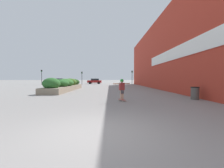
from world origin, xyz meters
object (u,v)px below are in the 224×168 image
at_px(skateboard, 122,100).
at_px(traffic_light_left, 82,76).
at_px(car_center_left, 159,81).
at_px(trash_bin, 195,93).
at_px(car_leftmost, 59,81).
at_px(traffic_light_right, 132,75).
at_px(car_center_right, 95,81).
at_px(traffic_light_far_left, 42,75).
at_px(skateboarder, 122,87).

relative_size(skateboard, traffic_light_left, 0.23).
bearing_deg(car_center_left, trash_bin, -14.30).
bearing_deg(car_leftmost, traffic_light_right, 70.28).
xyz_separation_m(trash_bin, traffic_light_left, (-12.65, 25.97, 1.72)).
height_order(car_center_left, traffic_light_right, traffic_light_right).
height_order(car_center_right, traffic_light_far_left, traffic_light_far_left).
relative_size(traffic_light_left, traffic_light_right, 0.93).
bearing_deg(traffic_light_far_left, trash_bin, -49.30).
xyz_separation_m(car_center_right, traffic_light_right, (9.64, -5.30, 1.54)).
xyz_separation_m(skateboarder, traffic_light_far_left, (-17.15, 26.50, 1.50)).
distance_m(skateboarder, traffic_light_left, 27.63).
distance_m(skateboard, traffic_light_far_left, 31.65).
bearing_deg(skateboard, traffic_light_far_left, 96.47).
height_order(skateboarder, traffic_light_far_left, traffic_light_far_left).
bearing_deg(skateboarder, car_center_left, 41.21).
bearing_deg(car_center_left, traffic_light_left, -75.47).
relative_size(trash_bin, traffic_light_right, 0.26).
relative_size(car_center_left, traffic_light_left, 1.24).
bearing_deg(car_center_left, traffic_light_right, -58.52).
height_order(trash_bin, traffic_light_left, traffic_light_left).
relative_size(car_center_right, traffic_light_far_left, 1.09).
bearing_deg(traffic_light_far_left, car_leftmost, 78.01).
relative_size(skateboarder, traffic_light_right, 0.40).
bearing_deg(traffic_light_left, car_center_left, 14.53).
bearing_deg(traffic_light_left, skateboarder, -74.20).
distance_m(car_leftmost, car_center_right, 10.76).
bearing_deg(skateboard, skateboarder, 56.43).
height_order(car_leftmost, traffic_light_right, traffic_light_right).
xyz_separation_m(traffic_light_right, traffic_light_far_left, (-21.81, -0.23, 0.10)).
relative_size(skateboard, car_center_left, 0.18).
bearing_deg(skateboarder, traffic_light_far_left, 96.47).
xyz_separation_m(car_center_left, traffic_light_far_left, (-30.27, -5.41, 1.56)).
bearing_deg(traffic_light_far_left, skateboarder, -57.09).
relative_size(traffic_light_right, traffic_light_far_left, 0.95).
distance_m(traffic_light_left, traffic_light_far_left, 9.64).
relative_size(skateboarder, trash_bin, 1.52).
bearing_deg(skateboarder, trash_bin, -19.87).
distance_m(trash_bin, traffic_light_far_left, 34.23).
relative_size(car_center_left, car_center_right, 1.00).
height_order(skateboard, traffic_light_right, traffic_light_right).
xyz_separation_m(skateboarder, trash_bin, (5.14, 0.59, -0.47)).
distance_m(car_center_left, car_center_right, 18.10).
bearing_deg(trash_bin, skateboard, -173.43).
bearing_deg(car_center_right, car_center_left, -90.37).
height_order(skateboard, skateboarder, skateboarder).
bearing_deg(car_leftmost, traffic_light_far_left, -11.99).
relative_size(skateboarder, traffic_light_far_left, 0.38).
xyz_separation_m(skateboard, car_center_right, (-4.98, 32.03, 0.70)).
distance_m(car_leftmost, traffic_light_far_left, 7.82).
height_order(skateboarder, car_center_right, car_center_right).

